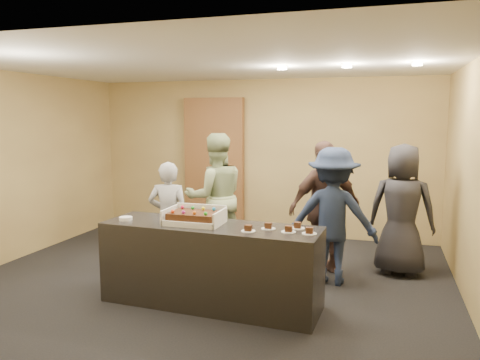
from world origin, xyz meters
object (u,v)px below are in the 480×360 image
Objects in this scene: storage_cabinet at (214,165)px; plate_stack at (126,218)px; person_dark_suit at (402,210)px; person_brown_extra at (325,207)px; serving_counter at (211,265)px; person_sage_man at (215,197)px; cake_box at (195,219)px; person_navy_man at (333,216)px; sheet_cake at (194,215)px; person_server_grey at (169,218)px.

storage_cabinet reaches higher than plate_stack.
storage_cabinet is 3.51m from person_dark_suit.
person_brown_extra is 1.02× the size of person_dark_suit.
person_brown_extra is at bearing 57.05° from serving_counter.
serving_counter is at bearing 76.24° from person_sage_man.
person_brown_extra is (1.24, 1.44, -0.07)m from cake_box.
person_navy_man reaches higher than plate_stack.
cake_box is at bearing 89.16° from sheet_cake.
storage_cabinet is 1.41× the size of person_navy_man.
person_server_grey reaches higher than cake_box.
plate_stack is (-1.00, -0.06, 0.47)m from serving_counter.
storage_cabinet is at bearing -75.66° from person_brown_extra.
person_navy_man is 1.01m from person_dark_suit.
person_server_grey is at bearing -20.26° from person_brown_extra.
person_sage_man is at bearing -131.65° from person_server_grey.
sheet_cake is at bearing 69.99° from person_sage_man.
plate_stack is 0.09× the size of person_navy_man.
serving_counter is 1.62× the size of person_server_grey.
sheet_cake is 0.35× the size of person_server_grey.
cake_box is at bearing 43.19° from person_dark_suit.
person_dark_suit is (3.16, -1.50, -0.33)m from storage_cabinet.
person_sage_man reaches higher than serving_counter.
cake_box is 4.16× the size of plate_stack.
person_sage_man is 1.08× the size of person_navy_man.
storage_cabinet reaches higher than serving_counter.
plate_stack reaches higher than serving_counter.
person_server_grey is 0.84m from person_sage_man.
cake_box is 0.35× the size of person_brown_extra.
storage_cabinet reaches higher than person_brown_extra.
serving_counter is at bearing -70.40° from storage_cabinet.
person_sage_man is 1.04× the size of person_brown_extra.
person_sage_man is at bearing 8.48° from person_dark_suit.
plate_stack is (-0.82, -0.09, -0.03)m from cake_box.
cake_box is 1.13m from person_server_grey.
cake_box is (-0.19, 0.02, 0.49)m from serving_counter.
serving_counter is 1.73m from person_sage_man.
cake_box is 0.42× the size of person_server_grey.
person_sage_man is at bearing 73.82° from plate_stack.
person_server_grey is (0.22, -2.34, -0.45)m from storage_cabinet.
storage_cabinet is 1.39× the size of person_dark_suit.
person_brown_extra reaches higher than plate_stack.
person_brown_extra is (1.97, 0.61, 0.14)m from person_server_grey.
person_server_grey is at bearing -84.56° from storage_cabinet.
storage_cabinet is 2.81m from person_brown_extra.
storage_cabinet reaches higher than sheet_cake.
person_sage_man is at bearing 102.02° from sheet_cake.
person_brown_extra is (2.06, 1.53, -0.04)m from plate_stack.
serving_counter is 1.11m from plate_stack.
serving_counter is 3.88× the size of cake_box.
person_sage_man reaches higher than person_dark_suit.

